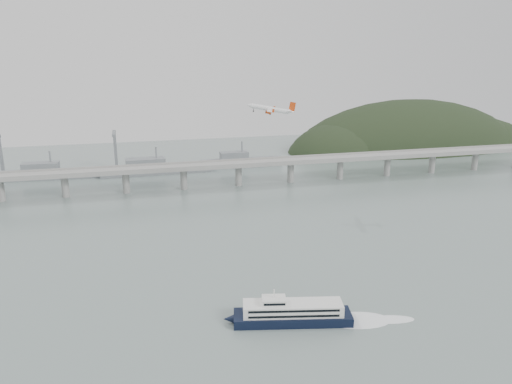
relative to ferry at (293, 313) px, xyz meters
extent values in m
plane|color=slate|center=(6.03, 38.17, -4.58)|extent=(900.00, 900.00, 0.00)
cube|color=gray|center=(6.03, 238.17, 15.42)|extent=(800.00, 22.00, 2.20)
cube|color=gray|center=(6.03, 227.67, 17.42)|extent=(800.00, 0.60, 1.80)
cube|color=gray|center=(6.03, 248.67, 17.42)|extent=(800.00, 0.60, 1.80)
cylinder|color=gray|center=(-173.97, 238.17, 4.92)|extent=(6.00, 6.00, 21.00)
cylinder|color=gray|center=(-123.97, 238.17, 4.92)|extent=(6.00, 6.00, 21.00)
cylinder|color=gray|center=(-73.97, 238.17, 4.92)|extent=(6.00, 6.00, 21.00)
cylinder|color=gray|center=(-23.97, 238.17, 4.92)|extent=(6.00, 6.00, 21.00)
cylinder|color=gray|center=(26.03, 238.17, 4.92)|extent=(6.00, 6.00, 21.00)
cylinder|color=gray|center=(76.03, 238.17, 4.92)|extent=(6.00, 6.00, 21.00)
cylinder|color=gray|center=(126.03, 238.17, 4.92)|extent=(6.00, 6.00, 21.00)
cylinder|color=gray|center=(176.03, 238.17, 4.92)|extent=(6.00, 6.00, 21.00)
cylinder|color=gray|center=(226.03, 238.17, 4.92)|extent=(6.00, 6.00, 21.00)
cylinder|color=gray|center=(276.03, 238.17, 4.92)|extent=(6.00, 6.00, 21.00)
ellipsoid|color=black|center=(276.03, 368.17, -22.58)|extent=(320.00, 150.00, 156.00)
ellipsoid|color=black|center=(181.03, 358.17, -16.58)|extent=(140.00, 110.00, 96.00)
ellipsoid|color=black|center=(366.03, 378.17, -29.58)|extent=(220.00, 140.00, 120.00)
cube|color=slate|center=(-143.97, 308.17, -0.58)|extent=(95.67, 20.15, 8.00)
cube|color=slate|center=(-153.47, 308.17, 7.42)|extent=(33.90, 15.02, 8.00)
cylinder|color=slate|center=(-143.97, 308.17, 15.42)|extent=(1.60, 1.60, 14.00)
cube|color=slate|center=(-43.97, 303.17, -0.58)|extent=(110.55, 21.43, 8.00)
cube|color=slate|center=(-54.97, 303.17, 7.42)|extent=(39.01, 16.73, 8.00)
cylinder|color=slate|center=(-43.97, 303.17, 15.42)|extent=(1.60, 1.60, 14.00)
cube|color=slate|center=(46.03, 313.17, -0.58)|extent=(85.00, 13.60, 8.00)
cube|color=slate|center=(37.53, 313.17, 7.42)|extent=(29.75, 11.90, 8.00)
cylinder|color=slate|center=(46.03, 313.17, 15.42)|extent=(1.60, 1.60, 14.00)
cube|color=slate|center=(-193.97, 338.17, 15.42)|extent=(3.00, 3.00, 40.00)
cube|color=slate|center=(-83.97, 338.17, 15.42)|extent=(3.00, 3.00, 40.00)
cube|color=slate|center=(-83.97, 328.17, 33.42)|extent=(3.00, 28.00, 3.00)
cube|color=black|center=(0.00, 0.00, -2.41)|extent=(55.86, 23.80, 4.35)
cone|color=black|center=(-28.73, 5.96, -2.41)|extent=(6.20, 5.36, 4.35)
cube|color=white|center=(0.00, 0.00, 2.48)|extent=(46.90, 19.91, 5.43)
cube|color=black|center=(-1.11, -5.37, 3.89)|extent=(40.47, 8.55, 1.09)
cube|color=black|center=(-1.11, -5.37, 1.29)|extent=(40.47, 8.55, 1.09)
cube|color=black|center=(1.11, 5.37, 3.89)|extent=(40.47, 8.55, 1.09)
cube|color=black|center=(1.11, 5.37, 1.29)|extent=(40.47, 8.55, 1.09)
cube|color=white|center=(-8.51, 1.77, 6.61)|extent=(12.19, 9.65, 2.83)
cube|color=black|center=(-9.30, -2.01, 6.61)|extent=(9.60, 2.11, 1.09)
cylinder|color=white|center=(-8.51, 1.77, 10.09)|extent=(0.64, 0.64, 4.35)
ellipsoid|color=white|center=(29.80, -6.18, -4.53)|extent=(33.82, 21.68, 0.22)
ellipsoid|color=white|center=(44.70, -9.26, -4.53)|extent=(24.57, 12.43, 0.22)
cylinder|color=white|center=(29.59, 146.81, 75.93)|extent=(25.78, 12.53, 7.49)
cone|color=white|center=(15.58, 151.35, 78.31)|extent=(5.15, 4.62, 3.94)
cone|color=white|center=(44.13, 142.14, 73.94)|extent=(5.83, 4.59, 4.08)
cube|color=white|center=(30.31, 146.53, 74.86)|extent=(13.93, 31.63, 2.70)
cube|color=white|center=(43.36, 142.42, 74.73)|extent=(6.19, 11.57, 1.28)
cube|color=#C63B0D|center=(44.75, 142.14, 77.62)|extent=(5.06, 1.59, 6.66)
cylinder|color=#C63B0D|center=(30.32, 151.84, 73.53)|extent=(4.70, 3.49, 2.76)
cylinder|color=black|center=(28.48, 152.44, 73.84)|extent=(1.30, 2.19, 2.17)
cube|color=white|center=(30.47, 151.84, 74.45)|extent=(2.45, 0.93, 1.49)
cylinder|color=#C63B0D|center=(27.25, 142.07, 74.06)|extent=(4.70, 3.49, 2.76)
cylinder|color=black|center=(25.41, 142.66, 74.37)|extent=(1.30, 2.19, 2.17)
cube|color=white|center=(27.40, 142.07, 74.98)|extent=(2.45, 0.93, 1.49)
cylinder|color=black|center=(30.76, 148.84, 73.08)|extent=(0.79, 0.42, 2.28)
cylinder|color=black|center=(30.59, 148.84, 72.07)|extent=(1.25, 0.67, 1.19)
cylinder|color=black|center=(29.31, 144.22, 73.33)|extent=(0.79, 0.42, 2.28)
cylinder|color=black|center=(29.14, 144.22, 72.32)|extent=(1.25, 0.67, 1.19)
cylinder|color=black|center=(18.64, 150.21, 75.14)|extent=(0.79, 0.42, 2.28)
cylinder|color=black|center=(18.47, 150.21, 74.13)|extent=(1.25, 0.67, 1.19)
cube|color=#C63B0D|center=(37.00, 161.07, 74.85)|extent=(1.83, 0.63, 2.45)
cube|color=#C63B0D|center=(27.51, 130.86, 76.49)|extent=(1.83, 0.63, 2.45)
camera|label=1|loc=(-66.42, -194.68, 117.74)|focal=35.00mm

